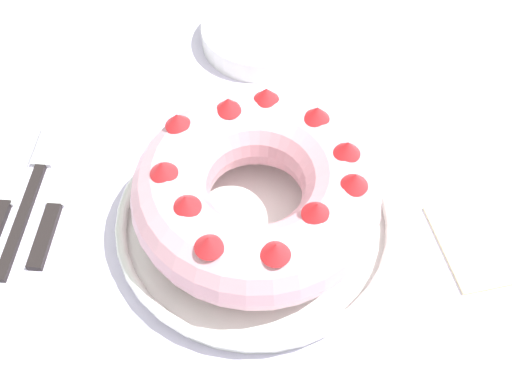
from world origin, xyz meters
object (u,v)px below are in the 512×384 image
object	(u,v)px
serving_dish	(256,221)
side_bowl	(262,34)
serving_knife	(3,208)
bundt_cake	(256,191)
napkin	(510,236)
fork	(34,186)
cake_knife	(54,208)

from	to	relation	value
serving_dish	side_bowl	bearing A→B (deg)	92.62
serving_knife	side_bowl	bearing A→B (deg)	44.27
bundt_cake	serving_dish	bearing A→B (deg)	-156.88
serving_knife	serving_dish	bearing A→B (deg)	-4.93
serving_dish	side_bowl	xyz separation A→B (m)	(-0.01, 0.31, 0.00)
serving_dish	serving_knife	world-z (taller)	serving_dish
bundt_cake	napkin	world-z (taller)	bundt_cake
serving_knife	side_bowl	world-z (taller)	side_bowl
fork	side_bowl	bearing A→B (deg)	42.97
side_bowl	napkin	xyz separation A→B (m)	(0.29, -0.30, -0.01)
serving_dish	bundt_cake	world-z (taller)	bundt_cake
bundt_cake	napkin	xyz separation A→B (m)	(0.28, 0.01, -0.07)
serving_dish	bundt_cake	xyz separation A→B (m)	(0.00, 0.00, 0.05)
cake_knife	side_bowl	xyz separation A→B (m)	(0.21, 0.30, 0.01)
side_bowl	napkin	size ratio (longest dim) A/B	1.05
cake_knife	side_bowl	world-z (taller)	side_bowl
serving_knife	side_bowl	distance (m)	0.41
serving_dish	bundt_cake	bearing A→B (deg)	23.12
serving_dish	side_bowl	world-z (taller)	side_bowl
bundt_cake	side_bowl	size ratio (longest dim) A/B	1.52
serving_dish	serving_knife	xyz separation A→B (m)	(-0.28, 0.00, -0.01)
serving_dish	fork	bearing A→B (deg)	172.08
fork	cake_knife	xyz separation A→B (m)	(0.03, -0.03, 0.00)
fork	napkin	bearing A→B (deg)	-8.10
fork	napkin	distance (m)	0.53
cake_knife	side_bowl	distance (m)	0.37
serving_dish	serving_knife	bearing A→B (deg)	179.17
fork	bundt_cake	bearing A→B (deg)	-13.04
fork	side_bowl	xyz separation A→B (m)	(0.24, 0.27, 0.01)
bundt_cake	cake_knife	distance (m)	0.24
serving_knife	cake_knife	xyz separation A→B (m)	(0.06, 0.00, -0.00)
cake_knife	bundt_cake	bearing A→B (deg)	1.26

